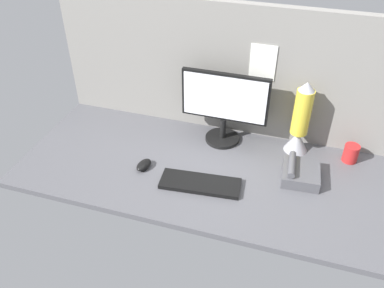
{
  "coord_description": "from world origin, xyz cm",
  "views": [
    {
      "loc": [
        38.66,
        -146.39,
        126.51
      ],
      "look_at": [
        0.97,
        0.0,
        14.0
      ],
      "focal_mm": 37.63,
      "sensor_mm": 36.0,
      "label": 1
    }
  ],
  "objects_px": {
    "monitor": "(224,104)",
    "mug_red_plastic": "(351,153)",
    "keyboard": "(200,183)",
    "lava_lamp": "(300,123)",
    "mouse": "(144,165)",
    "desk_phone": "(300,173)"
  },
  "relations": [
    {
      "from": "monitor",
      "to": "mug_red_plastic",
      "type": "bearing_deg",
      "value": 0.86
    },
    {
      "from": "monitor",
      "to": "keyboard",
      "type": "distance_m",
      "value": 0.44
    },
    {
      "from": "mug_red_plastic",
      "to": "lava_lamp",
      "type": "xyz_separation_m",
      "value": [
        -0.27,
        0.01,
        0.12
      ]
    },
    {
      "from": "monitor",
      "to": "lava_lamp",
      "type": "distance_m",
      "value": 0.39
    },
    {
      "from": "keyboard",
      "to": "mug_red_plastic",
      "type": "relative_size",
      "value": 4.07
    },
    {
      "from": "monitor",
      "to": "mouse",
      "type": "height_order",
      "value": "monitor"
    },
    {
      "from": "keyboard",
      "to": "mug_red_plastic",
      "type": "height_order",
      "value": "mug_red_plastic"
    },
    {
      "from": "mug_red_plastic",
      "to": "mouse",
      "type": "bearing_deg",
      "value": -159.58
    },
    {
      "from": "monitor",
      "to": "keyboard",
      "type": "relative_size",
      "value": 1.2
    },
    {
      "from": "desk_phone",
      "to": "monitor",
      "type": "bearing_deg",
      "value": 154.82
    },
    {
      "from": "monitor",
      "to": "desk_phone",
      "type": "distance_m",
      "value": 0.5
    },
    {
      "from": "keyboard",
      "to": "lava_lamp",
      "type": "bearing_deg",
      "value": 40.54
    },
    {
      "from": "mouse",
      "to": "mug_red_plastic",
      "type": "height_order",
      "value": "mug_red_plastic"
    },
    {
      "from": "lava_lamp",
      "to": "keyboard",
      "type": "bearing_deg",
      "value": -134.04
    },
    {
      "from": "mouse",
      "to": "keyboard",
      "type": "bearing_deg",
      "value": 3.8
    },
    {
      "from": "monitor",
      "to": "mug_red_plastic",
      "type": "relative_size",
      "value": 4.88
    },
    {
      "from": "lava_lamp",
      "to": "desk_phone",
      "type": "bearing_deg",
      "value": -79.7
    },
    {
      "from": "monitor",
      "to": "lava_lamp",
      "type": "height_order",
      "value": "lava_lamp"
    },
    {
      "from": "desk_phone",
      "to": "mug_red_plastic",
      "type": "bearing_deg",
      "value": 42.58
    },
    {
      "from": "keyboard",
      "to": "lava_lamp",
      "type": "distance_m",
      "value": 0.59
    },
    {
      "from": "keyboard",
      "to": "lava_lamp",
      "type": "relative_size",
      "value": 0.95
    },
    {
      "from": "mouse",
      "to": "lava_lamp",
      "type": "relative_size",
      "value": 0.25
    }
  ]
}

